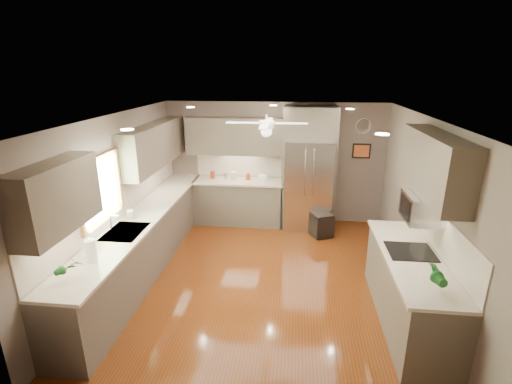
% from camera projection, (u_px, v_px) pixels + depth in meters
% --- Properties ---
extents(floor, '(5.00, 5.00, 0.00)m').
position_uv_depth(floor, '(264.00, 279.00, 5.81)').
color(floor, '#432109').
rests_on(floor, ground).
extents(ceiling, '(5.00, 5.00, 0.00)m').
position_uv_depth(ceiling, '(265.00, 117.00, 5.02)').
color(ceiling, white).
rests_on(ceiling, ground).
extents(wall_back, '(4.50, 0.00, 4.50)m').
position_uv_depth(wall_back, '(275.00, 163.00, 7.77)').
color(wall_back, '#67584F').
rests_on(wall_back, ground).
extents(wall_front, '(4.50, 0.00, 4.50)m').
position_uv_depth(wall_front, '(237.00, 308.00, 3.05)').
color(wall_front, '#67584F').
rests_on(wall_front, ground).
extents(wall_left, '(0.00, 5.00, 5.00)m').
position_uv_depth(wall_left, '(117.00, 198.00, 5.64)').
color(wall_left, '#67584F').
rests_on(wall_left, ground).
extents(wall_right, '(0.00, 5.00, 5.00)m').
position_uv_depth(wall_right, '(424.00, 210.00, 5.18)').
color(wall_right, '#67584F').
rests_on(wall_right, ground).
extents(canister_a, '(0.12, 0.12, 0.15)m').
position_uv_depth(canister_a, '(213.00, 175.00, 7.74)').
color(canister_a, '#91300F').
rests_on(canister_a, back_run).
extents(canister_b, '(0.10, 0.10, 0.14)m').
position_uv_depth(canister_b, '(226.00, 177.00, 7.65)').
color(canister_b, silver).
rests_on(canister_b, back_run).
extents(canister_c, '(0.12, 0.12, 0.17)m').
position_uv_depth(canister_c, '(233.00, 176.00, 7.63)').
color(canister_c, '#C7B295').
rests_on(canister_c, back_run).
extents(canister_d, '(0.11, 0.11, 0.13)m').
position_uv_depth(canister_d, '(248.00, 177.00, 7.66)').
color(canister_d, '#91300F').
rests_on(canister_d, back_run).
extents(soap_bottle, '(0.10, 0.11, 0.18)m').
position_uv_depth(soap_bottle, '(131.00, 213.00, 5.68)').
color(soap_bottle, white).
rests_on(soap_bottle, left_run).
extents(potted_plant_left, '(0.20, 0.18, 0.33)m').
position_uv_depth(potted_plant_left, '(70.00, 267.00, 3.98)').
color(potted_plant_left, '#18551D').
rests_on(potted_plant_left, left_run).
extents(potted_plant_right, '(0.20, 0.17, 0.32)m').
position_uv_depth(potted_plant_right, '(436.00, 275.00, 3.82)').
color(potted_plant_right, '#18551D').
rests_on(potted_plant_right, right_run).
extents(bowl, '(0.28, 0.28, 0.05)m').
position_uv_depth(bowl, '(263.00, 179.00, 7.62)').
color(bowl, '#C7B295').
rests_on(bowl, back_run).
extents(left_run, '(0.65, 4.70, 1.45)m').
position_uv_depth(left_run, '(145.00, 240.00, 6.00)').
color(left_run, '#4A3F36').
rests_on(left_run, ground).
extents(back_run, '(1.85, 0.65, 1.45)m').
position_uv_depth(back_run, '(239.00, 201.00, 7.81)').
color(back_run, '#4A3F36').
rests_on(back_run, ground).
extents(uppers, '(4.50, 4.70, 0.95)m').
position_uv_depth(uppers, '(222.00, 151.00, 5.96)').
color(uppers, '#4A3F36').
rests_on(uppers, wall_left).
extents(window, '(0.05, 1.12, 0.92)m').
position_uv_depth(window, '(100.00, 190.00, 5.07)').
color(window, '#BFF2B2').
rests_on(window, wall_left).
extents(sink, '(0.50, 0.70, 0.32)m').
position_uv_depth(sink, '(125.00, 233.00, 5.25)').
color(sink, silver).
rests_on(sink, left_run).
extents(refrigerator, '(1.06, 0.75, 2.45)m').
position_uv_depth(refrigerator, '(309.00, 171.00, 7.39)').
color(refrigerator, silver).
rests_on(refrigerator, ground).
extents(right_run, '(0.70, 2.20, 1.45)m').
position_uv_depth(right_run, '(409.00, 288.00, 4.70)').
color(right_run, '#4A3F36').
rests_on(right_run, ground).
extents(microwave, '(0.43, 0.55, 0.34)m').
position_uv_depth(microwave, '(422.00, 208.00, 4.61)').
color(microwave, silver).
rests_on(microwave, wall_right).
extents(ceiling_fan, '(1.18, 1.18, 0.32)m').
position_uv_depth(ceiling_fan, '(266.00, 126.00, 5.35)').
color(ceiling_fan, white).
rests_on(ceiling_fan, ceiling).
extents(recessed_lights, '(2.84, 3.14, 0.01)m').
position_uv_depth(recessed_lights, '(264.00, 114.00, 5.40)').
color(recessed_lights, white).
rests_on(recessed_lights, ceiling).
extents(wall_clock, '(0.30, 0.03, 0.30)m').
position_uv_depth(wall_clock, '(364.00, 126.00, 7.32)').
color(wall_clock, white).
rests_on(wall_clock, wall_back).
extents(framed_print, '(0.36, 0.03, 0.30)m').
position_uv_depth(framed_print, '(361.00, 151.00, 7.47)').
color(framed_print, black).
rests_on(framed_print, wall_back).
extents(stool, '(0.49, 0.49, 0.46)m').
position_uv_depth(stool, '(321.00, 225.00, 7.21)').
color(stool, black).
rests_on(stool, ground).
extents(paper_towel, '(0.12, 0.12, 0.30)m').
position_uv_depth(paper_towel, '(91.00, 251.00, 4.38)').
color(paper_towel, white).
rests_on(paper_towel, left_run).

